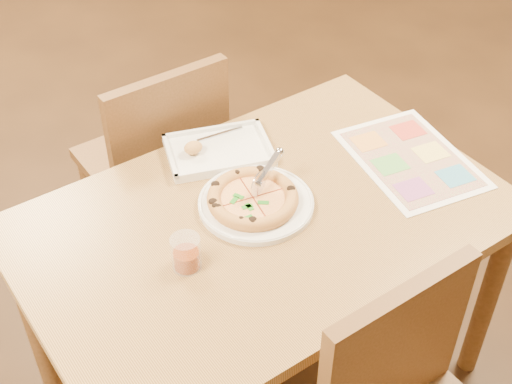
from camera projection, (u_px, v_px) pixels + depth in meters
dining_table at (264, 239)px, 1.97m from camera, size 1.30×0.85×0.72m
chair_far at (160, 150)px, 2.39m from camera, size 0.42×0.42×0.47m
plate at (256, 203)px, 1.94m from camera, size 0.41×0.41×0.02m
pizza at (253, 198)px, 1.93m from camera, size 0.25×0.25×0.04m
pizza_cutter at (266, 173)px, 1.92m from camera, size 0.14×0.06×0.09m
appetizer_tray at (217, 151)px, 2.11m from camera, size 0.36×0.30×0.06m
glass_tumbler at (186, 255)px, 1.75m from camera, size 0.07×0.07×0.09m
menu at (411, 159)px, 2.10m from camera, size 0.38×0.47×0.00m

